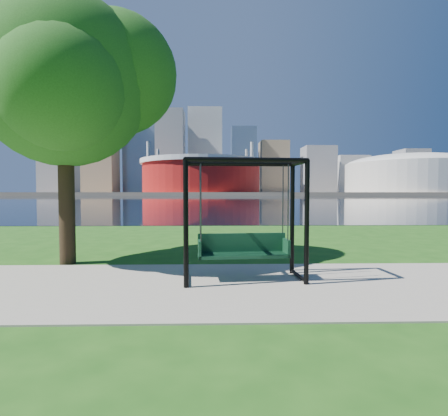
{
  "coord_description": "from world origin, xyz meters",
  "views": [
    {
      "loc": [
        -0.34,
        -7.29,
        1.85
      ],
      "look_at": [
        -0.16,
        0.0,
        1.53
      ],
      "focal_mm": 28.0,
      "sensor_mm": 36.0,
      "label": 1
    }
  ],
  "objects": [
    {
      "name": "stadium",
      "position": [
        -10.0,
        235.0,
        14.23
      ],
      "size": [
        83.0,
        83.0,
        32.0
      ],
      "color": "maroon",
      "rests_on": "far_bank"
    },
    {
      "name": "swing",
      "position": [
        0.24,
        -0.05,
        1.22
      ],
      "size": [
        2.54,
        1.25,
        2.53
      ],
      "rotation": [
        0.0,
        0.0,
        0.08
      ],
      "color": "black",
      "rests_on": "ground"
    },
    {
      "name": "arena",
      "position": [
        135.0,
        235.0,
        15.87
      ],
      "size": [
        84.0,
        84.0,
        26.56
      ],
      "color": "beige",
      "rests_on": "far_bank"
    },
    {
      "name": "skyline",
      "position": [
        -4.27,
        319.39,
        35.89
      ],
      "size": [
        392.0,
        66.0,
        96.5
      ],
      "color": "gray",
      "rests_on": "far_bank"
    },
    {
      "name": "ground",
      "position": [
        0.0,
        0.0,
        0.0
      ],
      "size": [
        900.0,
        900.0,
        0.0
      ],
      "primitive_type": "plane",
      "color": "#1E5114",
      "rests_on": "ground"
    },
    {
      "name": "river",
      "position": [
        0.0,
        102.0,
        0.01
      ],
      "size": [
        900.0,
        180.0,
        0.02
      ],
      "primitive_type": "cube",
      "color": "black",
      "rests_on": "ground"
    },
    {
      "name": "far_bank",
      "position": [
        0.0,
        306.0,
        1.0
      ],
      "size": [
        900.0,
        228.0,
        2.0
      ],
      "primitive_type": "cube",
      "color": "#937F60",
      "rests_on": "ground"
    },
    {
      "name": "path",
      "position": [
        0.0,
        -0.5,
        0.01
      ],
      "size": [
        120.0,
        4.0,
        0.03
      ],
      "primitive_type": "cube",
      "color": "#9E937F",
      "rests_on": "ground"
    },
    {
      "name": "park_tree",
      "position": [
        -4.23,
        1.87,
        4.82
      ],
      "size": [
        5.58,
        5.04,
        6.94
      ],
      "color": "black",
      "rests_on": "ground"
    }
  ]
}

